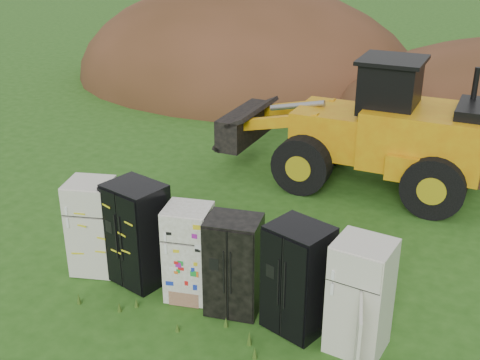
% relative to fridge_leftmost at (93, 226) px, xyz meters
% --- Properties ---
extents(ground, '(120.00, 120.00, 0.00)m').
position_rel_fridge_leftmost_xyz_m(ground, '(2.55, 0.02, -0.88)').
color(ground, '#255015').
rests_on(ground, ground).
extents(fridge_leftmost, '(0.97, 0.95, 1.76)m').
position_rel_fridge_leftmost_xyz_m(fridge_leftmost, '(0.00, 0.00, 0.00)').
color(fridge_leftmost, silver).
rests_on(fridge_leftmost, ground).
extents(fridge_black_side, '(1.11, 0.96, 1.86)m').
position_rel_fridge_leftmost_xyz_m(fridge_black_side, '(0.94, 0.06, 0.05)').
color(fridge_black_side, black).
rests_on(fridge_black_side, ground).
extents(fridge_sticker, '(0.89, 0.85, 1.68)m').
position_rel_fridge_leftmost_xyz_m(fridge_sticker, '(2.00, 0.04, -0.04)').
color(fridge_sticker, white).
rests_on(fridge_sticker, ground).
extents(fridge_dark_mid, '(0.98, 0.85, 1.67)m').
position_rel_fridge_leftmost_xyz_m(fridge_dark_mid, '(2.85, 0.02, -0.04)').
color(fridge_dark_mid, black).
rests_on(fridge_dark_mid, ground).
extents(fridge_black_right, '(1.07, 0.96, 1.79)m').
position_rel_fridge_leftmost_xyz_m(fridge_black_right, '(3.96, 0.04, 0.01)').
color(fridge_black_right, black).
rests_on(fridge_black_right, ground).
extents(fridge_open_door, '(0.87, 0.81, 1.80)m').
position_rel_fridge_leftmost_xyz_m(fridge_open_door, '(4.96, -0.02, 0.02)').
color(fridge_open_door, silver).
rests_on(fridge_open_door, ground).
extents(wheel_loader, '(6.59, 2.84, 3.15)m').
position_rel_fridge_leftmost_xyz_m(wheel_loader, '(2.98, 5.97, 0.70)').
color(wheel_loader, gold).
rests_on(wheel_loader, ground).
extents(dirt_mound_left, '(13.99, 10.50, 7.64)m').
position_rel_fridge_leftmost_xyz_m(dirt_mound_left, '(-3.84, 13.79, -0.88)').
color(dirt_mound_left, '#402914').
rests_on(dirt_mound_left, ground).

